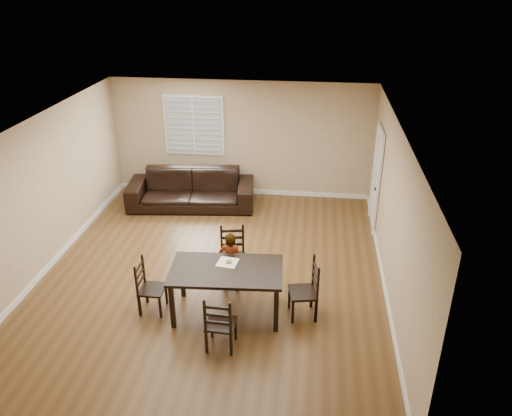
{
  "coord_description": "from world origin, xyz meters",
  "views": [
    {
      "loc": [
        1.67,
        -7.42,
        4.95
      ],
      "look_at": [
        0.69,
        0.64,
        1.0
      ],
      "focal_mm": 35.0,
      "sensor_mm": 36.0,
      "label": 1
    }
  ],
  "objects_px": {
    "chair_far": "(219,328)",
    "child": "(231,262)",
    "chair_left": "(145,288)",
    "sofa": "(191,189)",
    "chair_near": "(233,253)",
    "chair_right": "(310,291)",
    "dining_table": "(226,274)",
    "donut": "(229,261)"
  },
  "relations": [
    {
      "from": "chair_near",
      "to": "chair_left",
      "type": "relative_size",
      "value": 1.06
    },
    {
      "from": "chair_right",
      "to": "chair_left",
      "type": "bearing_deg",
      "value": -97.35
    },
    {
      "from": "chair_far",
      "to": "child",
      "type": "distance_m",
      "value": 1.52
    },
    {
      "from": "chair_left",
      "to": "dining_table",
      "type": "bearing_deg",
      "value": -87.1
    },
    {
      "from": "dining_table",
      "to": "child",
      "type": "bearing_deg",
      "value": 90.0
    },
    {
      "from": "chair_left",
      "to": "chair_near",
      "type": "bearing_deg",
      "value": -46.72
    },
    {
      "from": "chair_near",
      "to": "chair_right",
      "type": "bearing_deg",
      "value": -45.71
    },
    {
      "from": "chair_right",
      "to": "chair_far",
      "type": "bearing_deg",
      "value": -62.79
    },
    {
      "from": "chair_right",
      "to": "sofa",
      "type": "distance_m",
      "value": 4.58
    },
    {
      "from": "donut",
      "to": "chair_far",
      "type": "bearing_deg",
      "value": -87.93
    },
    {
      "from": "chair_right",
      "to": "sofa",
      "type": "relative_size",
      "value": 0.35
    },
    {
      "from": "dining_table",
      "to": "sofa",
      "type": "bearing_deg",
      "value": 107.69
    },
    {
      "from": "chair_right",
      "to": "donut",
      "type": "xyz_separation_m",
      "value": [
        -1.28,
        0.09,
        0.38
      ]
    },
    {
      "from": "chair_near",
      "to": "child",
      "type": "distance_m",
      "value": 0.47
    },
    {
      "from": "chair_far",
      "to": "child",
      "type": "height_order",
      "value": "child"
    },
    {
      "from": "chair_near",
      "to": "chair_right",
      "type": "relative_size",
      "value": 0.98
    },
    {
      "from": "chair_left",
      "to": "sofa",
      "type": "height_order",
      "value": "chair_left"
    },
    {
      "from": "chair_far",
      "to": "chair_right",
      "type": "xyz_separation_m",
      "value": [
        1.24,
        0.99,
        0.03
      ]
    },
    {
      "from": "chair_far",
      "to": "sofa",
      "type": "bearing_deg",
      "value": -69.51
    },
    {
      "from": "chair_right",
      "to": "child",
      "type": "relative_size",
      "value": 0.9
    },
    {
      "from": "chair_left",
      "to": "chair_right",
      "type": "bearing_deg",
      "value": -86.62
    },
    {
      "from": "dining_table",
      "to": "donut",
      "type": "xyz_separation_m",
      "value": [
        0.01,
        0.19,
        0.11
      ]
    },
    {
      "from": "dining_table",
      "to": "chair_right",
      "type": "xyz_separation_m",
      "value": [
        1.29,
        0.1,
        -0.27
      ]
    },
    {
      "from": "dining_table",
      "to": "child",
      "type": "xyz_separation_m",
      "value": [
        -0.04,
        0.62,
        -0.17
      ]
    },
    {
      "from": "chair_far",
      "to": "chair_right",
      "type": "relative_size",
      "value": 0.93
    },
    {
      "from": "chair_far",
      "to": "chair_near",
      "type": "bearing_deg",
      "value": -83.84
    },
    {
      "from": "chair_far",
      "to": "child",
      "type": "bearing_deg",
      "value": -84.34
    },
    {
      "from": "dining_table",
      "to": "chair_far",
      "type": "height_order",
      "value": "chair_far"
    },
    {
      "from": "child",
      "to": "sofa",
      "type": "height_order",
      "value": "child"
    },
    {
      "from": "chair_near",
      "to": "chair_left",
      "type": "height_order",
      "value": "chair_near"
    },
    {
      "from": "chair_left",
      "to": "sofa",
      "type": "xyz_separation_m",
      "value": [
        -0.2,
        3.83,
        0.0
      ]
    },
    {
      "from": "dining_table",
      "to": "chair_left",
      "type": "relative_size",
      "value": 1.96
    },
    {
      "from": "chair_near",
      "to": "donut",
      "type": "relative_size",
      "value": 9.27
    },
    {
      "from": "dining_table",
      "to": "chair_near",
      "type": "bearing_deg",
      "value": 90.71
    },
    {
      "from": "chair_left",
      "to": "child",
      "type": "relative_size",
      "value": 0.83
    },
    {
      "from": "dining_table",
      "to": "chair_far",
      "type": "bearing_deg",
      "value": -90.76
    },
    {
      "from": "chair_near",
      "to": "chair_far",
      "type": "relative_size",
      "value": 1.05
    },
    {
      "from": "dining_table",
      "to": "sofa",
      "type": "distance_m",
      "value": 4.04
    },
    {
      "from": "chair_far",
      "to": "chair_left",
      "type": "bearing_deg",
      "value": -29.03
    },
    {
      "from": "chair_far",
      "to": "chair_left",
      "type": "xyz_separation_m",
      "value": [
        -1.33,
        0.81,
        -0.0
      ]
    },
    {
      "from": "dining_table",
      "to": "chair_right",
      "type": "height_order",
      "value": "chair_right"
    },
    {
      "from": "dining_table",
      "to": "chair_left",
      "type": "xyz_separation_m",
      "value": [
        -1.28,
        -0.08,
        -0.31
      ]
    }
  ]
}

